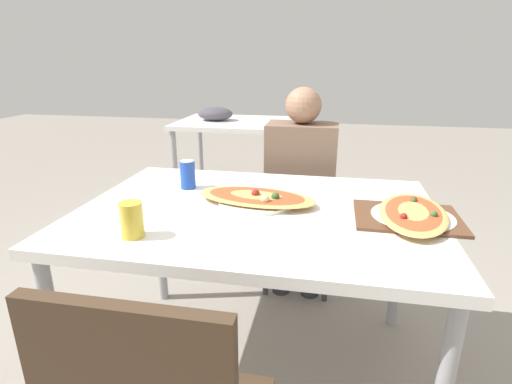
% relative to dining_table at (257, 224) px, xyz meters
% --- Properties ---
extents(ground_plane, '(14.00, 14.00, 0.00)m').
position_rel_dining_table_xyz_m(ground_plane, '(0.00, 0.00, -0.69)').
color(ground_plane, gray).
extents(dining_table, '(1.36, 0.97, 0.76)m').
position_rel_dining_table_xyz_m(dining_table, '(0.00, 0.00, 0.00)').
color(dining_table, white).
rests_on(dining_table, ground_plane).
extents(chair_far_seated, '(0.40, 0.40, 0.95)m').
position_rel_dining_table_xyz_m(chair_far_seated, '(0.11, 0.82, -0.16)').
color(chair_far_seated, '#3F2D1E').
rests_on(chair_far_seated, ground_plane).
extents(person_seated, '(0.38, 0.26, 1.17)m').
position_rel_dining_table_xyz_m(person_seated, '(0.11, 0.70, -0.00)').
color(person_seated, '#2D2D38').
rests_on(person_seated, ground_plane).
extents(pizza_main, '(0.51, 0.31, 0.06)m').
position_rel_dining_table_xyz_m(pizza_main, '(-0.02, 0.06, 0.09)').
color(pizza_main, white).
rests_on(pizza_main, dining_table).
extents(soda_can, '(0.07, 0.07, 0.12)m').
position_rel_dining_table_xyz_m(soda_can, '(-0.35, 0.19, 0.13)').
color(soda_can, '#1E47B2').
rests_on(soda_can, dining_table).
extents(drink_glass, '(0.07, 0.07, 0.12)m').
position_rel_dining_table_xyz_m(drink_glass, '(-0.35, -0.33, 0.12)').
color(drink_glass, gold).
rests_on(drink_glass, dining_table).
extents(serving_tray, '(0.37, 0.29, 0.01)m').
position_rel_dining_table_xyz_m(serving_tray, '(0.55, 0.00, 0.07)').
color(serving_tray, brown).
rests_on(serving_tray, dining_table).
extents(pizza_second, '(0.29, 0.47, 0.05)m').
position_rel_dining_table_xyz_m(pizza_second, '(0.57, 0.00, 0.09)').
color(pizza_second, white).
rests_on(pizza_second, dining_table).
extents(background_table, '(1.10, 0.80, 0.88)m').
position_rel_dining_table_xyz_m(background_table, '(-0.61, 2.12, 0.01)').
color(background_table, white).
rests_on(background_table, ground_plane).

